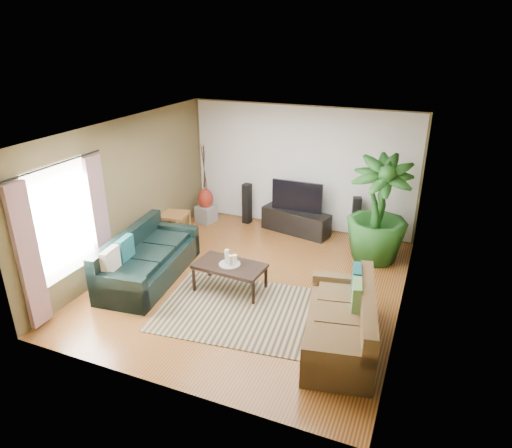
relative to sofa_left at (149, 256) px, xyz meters
The scene contains 28 objects.
floor 1.87m from the sofa_left, 16.27° to the left, with size 5.50×5.50×0.00m, color #945826.
ceiling 2.92m from the sofa_left, 16.27° to the left, with size 5.50×5.50×0.00m, color white.
wall_back 3.82m from the sofa_left, 61.75° to the left, with size 5.00×5.00×0.00m, color brown.
wall_front 2.99m from the sofa_left, 51.95° to the right, with size 5.00×5.00×0.00m, color brown.
wall_left 1.29m from the sofa_left, 145.63° to the left, with size 5.50×5.50×0.00m, color brown.
wall_right 4.38m from the sofa_left, ahead, with size 5.50×5.50×0.00m, color brown.
backwall_panel 3.81m from the sofa_left, 61.68° to the left, with size 4.90×4.90×0.00m, color white.
window_pane 1.63m from the sofa_left, 123.77° to the right, with size 1.80×1.80×0.00m, color white.
curtain_near 2.09m from the sofa_left, 110.24° to the right, with size 0.08×0.35×2.20m, color gray.
curtain_far 1.05m from the sofa_left, 153.46° to the right, with size 0.08×0.35×2.20m, color gray.
curtain_rod 2.27m from the sofa_left, 121.91° to the right, with size 0.03×0.03×1.90m, color black.
sofa_left is the anchor object (origin of this frame).
sofa_right 3.59m from the sofa_left, ahead, with size 1.98×0.89×0.85m, color brown.
area_rug 2.06m from the sofa_left, ahead, with size 2.68×1.90×0.01m, color #9D895C.
coffee_table 1.52m from the sofa_left, ahead, with size 1.17×0.64×0.48m, color black.
candle_tray 1.51m from the sofa_left, ahead, with size 0.36×0.36×0.02m, color gray.
candle_tall 1.46m from the sofa_left, ahead, with size 0.07×0.07×0.23m, color beige.
candle_mid 1.55m from the sofa_left, ahead, with size 0.07×0.07×0.18m, color beige.
candle_short 1.59m from the sofa_left, ahead, with size 0.07×0.07×0.15m, color white.
tv_stand 3.42m from the sofa_left, 58.33° to the left, with size 1.51×0.45×0.50m, color black.
television 3.45m from the sofa_left, 58.50° to the left, with size 1.11×0.06×0.66m, color black.
speaker_left 3.07m from the sofa_left, 79.00° to the left, with size 0.17×0.19×0.93m, color black.
speaker_right 4.29m from the sofa_left, 44.53° to the left, with size 0.17×0.19×0.94m, color black.
potted_plant 4.27m from the sofa_left, 32.16° to the left, with size 1.14×1.14×2.04m, color #1B4C19.
plant_pot 4.24m from the sofa_left, 32.16° to the left, with size 0.38×0.38×0.29m, color black.
pedestal 2.73m from the sofa_left, 96.67° to the left, with size 0.38×0.38×0.38m, color gray.
vase 2.73m from the sofa_left, 96.67° to the left, with size 0.35×0.35×0.49m, color maroon.
side_table 1.70m from the sofa_left, 106.50° to the left, with size 0.54×0.54×0.57m, color #955C31.
Camera 1 is at (2.73, -6.43, 4.10)m, focal length 32.00 mm.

